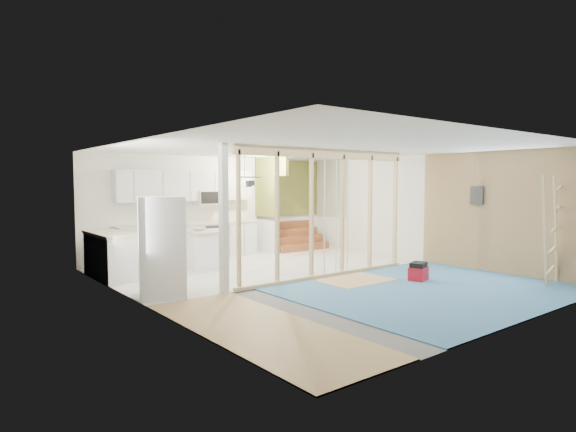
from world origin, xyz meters
TOP-DOWN VIEW (x-y plane):
  - room at (0.00, 0.00)m, footprint 7.01×8.01m
  - floor_overlays at (0.07, 0.06)m, footprint 7.00×8.00m
  - stud_frame at (-0.22, -0.00)m, footprint 4.66×0.14m
  - base_cabinets at (-1.61, 3.36)m, footprint 4.45×2.24m
  - upper_cabinets at (-0.84, 3.82)m, footprint 3.60×0.41m
  - green_partition at (2.04, 3.66)m, footprint 2.25×1.51m
  - pot_rack at (-0.31, 1.89)m, footprint 0.52×0.52m
  - sheathing_panel at (3.48, -2.00)m, footprint 0.02×4.00m
  - electrical_panel at (3.43, -1.40)m, footprint 0.04×0.30m
  - ceiling_light at (1.40, 3.00)m, footprint 0.32×0.32m
  - fridge at (-3.02, 0.45)m, footprint 0.94×0.91m
  - island at (-1.10, 2.48)m, footprint 0.97×0.97m
  - bowl at (-1.22, 2.60)m, footprint 0.37×0.37m
  - soap_bottle_a at (-2.04, 3.70)m, footprint 0.15×0.15m
  - soap_bottle_b at (0.04, 3.75)m, footprint 0.11×0.11m
  - toolbox at (1.48, -1.36)m, footprint 0.46×0.40m
  - ladder at (3.11, -3.12)m, footprint 1.10×0.11m

SIDE VIEW (x-z plane):
  - floor_overlays at x=0.07m, z-range 0.00..0.02m
  - toolbox at x=1.48m, z-range -0.01..0.36m
  - island at x=-1.10m, z-range 0.00..0.85m
  - base_cabinets at x=-1.61m, z-range 0.00..0.93m
  - fridge at x=-3.02m, z-range 0.00..1.70m
  - bowl at x=-1.22m, z-range 0.85..0.92m
  - green_partition at x=2.04m, z-range -0.36..2.24m
  - soap_bottle_b at x=0.04m, z-range 0.93..1.14m
  - ladder at x=3.11m, z-range 0.02..2.07m
  - soap_bottle_a at x=-2.04m, z-range 0.93..1.25m
  - sheathing_panel at x=3.48m, z-range 0.00..2.60m
  - room at x=0.00m, z-range 0.00..2.61m
  - stud_frame at x=-0.22m, z-range 0.28..2.88m
  - electrical_panel at x=3.43m, z-range 1.45..1.85m
  - upper_cabinets at x=-0.84m, z-range 1.39..2.25m
  - pot_rack at x=-0.31m, z-range 1.64..2.36m
  - ceiling_light at x=1.40m, z-range 2.50..2.58m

